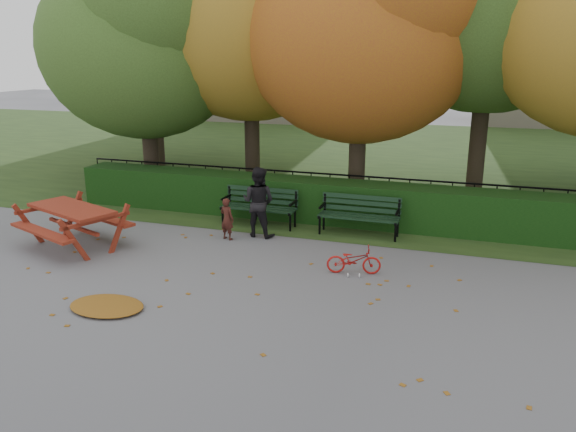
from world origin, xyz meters
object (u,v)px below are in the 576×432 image
(bench_right, at_px, (360,212))
(picnic_table, at_px, (72,216))
(tree_c, at_px, (374,16))
(adult, at_px, (258,202))
(tree_a, at_px, (148,31))
(bench_left, at_px, (260,204))
(child, at_px, (227,219))
(bicycle, at_px, (354,260))

(bench_right, relative_size, picnic_table, 0.72)
(tree_c, distance_m, adult, 5.40)
(tree_a, height_order, tree_c, tree_c)
(bench_left, height_order, bench_right, same)
(tree_a, xyz_separation_m, bench_right, (6.29, -1.88, -4.00))
(picnic_table, bearing_deg, bench_right, 47.11)
(picnic_table, bearing_deg, tree_c, 64.24)
(picnic_table, height_order, adult, adult)
(child, xyz_separation_m, adult, (0.57, 0.45, 0.32))
(bench_left, distance_m, child, 1.28)
(tree_a, height_order, picnic_table, tree_a)
(tree_c, height_order, bicycle, tree_c)
(tree_a, bearing_deg, child, -40.98)
(tree_c, distance_m, bench_right, 4.87)
(tree_c, xyz_separation_m, child, (-2.42, -3.51, -4.36))
(picnic_table, distance_m, child, 3.22)
(tree_c, relative_size, picnic_table, 3.20)
(tree_a, bearing_deg, tree_c, 3.65)
(tree_a, distance_m, child, 6.26)
(tree_a, relative_size, child, 8.00)
(bench_right, bearing_deg, adult, -159.33)
(bench_left, bearing_deg, tree_c, 46.64)
(adult, xyz_separation_m, bicycle, (2.49, -1.55, -0.52))
(bench_left, distance_m, bicycle, 3.64)
(tree_c, bearing_deg, bicycle, -82.17)
(bench_right, bearing_deg, bench_left, 180.00)
(bench_left, relative_size, child, 1.92)
(bench_left, xyz_separation_m, child, (-0.29, -1.25, -0.05))
(bench_right, relative_size, adult, 1.14)
(bench_left, bearing_deg, adult, -70.90)
(tree_a, height_order, bench_right, tree_a)
(tree_a, xyz_separation_m, bench_left, (3.89, -1.88, -4.00))
(bench_left, bearing_deg, picnic_table, -138.70)
(picnic_table, bearing_deg, bicycle, 24.55)
(bicycle, bearing_deg, adult, 45.07)
(bench_right, distance_m, adult, 2.28)
(bench_right, xyz_separation_m, picnic_table, (-5.53, -2.75, 0.16))
(bench_right, distance_m, bicycle, 2.39)
(bench_left, height_order, picnic_table, picnic_table)
(picnic_table, xyz_separation_m, child, (2.84, 1.50, -0.22))
(bench_right, xyz_separation_m, bicycle, (0.37, -2.35, -0.26))
(bench_left, height_order, child, child)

